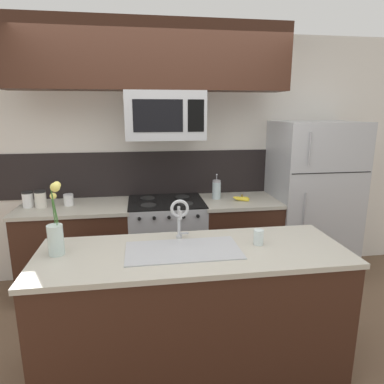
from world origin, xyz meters
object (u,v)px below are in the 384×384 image
object	(u,v)px
microwave	(165,115)
banana_bunch	(242,199)
flower_vase	(56,234)
storage_jar_medium	(41,199)
refrigerator	(311,201)
french_press	(216,190)
drinking_glass	(259,237)
stove_range	(167,243)
sink_faucet	(180,214)
storage_jar_short	(69,200)
storage_jar_tall	(28,199)

from	to	relation	value
microwave	banana_bunch	distance (m)	1.14
flower_vase	storage_jar_medium	bearing A→B (deg)	109.10
refrigerator	french_press	size ratio (longest dim) A/B	6.40
microwave	drinking_glass	distance (m)	1.55
stove_range	sink_faucet	size ratio (longest dim) A/B	3.04
stove_range	sink_faucet	distance (m)	1.24
microwave	flower_vase	size ratio (longest dim) A/B	1.56
storage_jar_short	storage_jar_tall	bearing A→B (deg)	-178.57
storage_jar_tall	storage_jar_medium	world-z (taller)	storage_jar_medium
banana_bunch	drinking_glass	distance (m)	1.18
flower_vase	drinking_glass	bearing A→B (deg)	-1.59
french_press	storage_jar_medium	bearing A→B (deg)	-177.74
microwave	drinking_glass	world-z (taller)	microwave
storage_jar_tall	microwave	bearing A→B (deg)	-1.59
storage_jar_medium	flower_vase	size ratio (longest dim) A/B	0.35
storage_jar_medium	french_press	xyz separation A→B (m)	(1.74, 0.07, 0.02)
microwave	storage_jar_tall	xyz separation A→B (m)	(-1.33, 0.04, -0.78)
storage_jar_tall	banana_bunch	distance (m)	2.11
banana_bunch	drinking_glass	bearing A→B (deg)	-101.15
stove_range	banana_bunch	distance (m)	0.91
french_press	sink_faucet	size ratio (longest dim) A/B	0.87
stove_range	sink_faucet	world-z (taller)	sink_faucet
storage_jar_tall	stove_range	bearing A→B (deg)	-0.69
storage_jar_tall	storage_jar_medium	size ratio (longest dim) A/B	0.93
microwave	french_press	xyz separation A→B (m)	(0.54, 0.08, -0.76)
microwave	flower_vase	xyz separation A→B (m)	(-0.80, -1.16, -0.73)
sink_faucet	refrigerator	bearing A→B (deg)	34.45
stove_range	storage_jar_short	bearing A→B (deg)	178.48
refrigerator	microwave	bearing A→B (deg)	-178.52
flower_vase	french_press	bearing A→B (deg)	42.94
storage_jar_medium	storage_jar_short	world-z (taller)	storage_jar_medium
storage_jar_short	sink_faucet	distance (m)	1.46
french_press	refrigerator	bearing A→B (deg)	-2.19
sink_faucet	banana_bunch	bearing A→B (deg)	52.62
storage_jar_medium	stove_range	bearing A→B (deg)	0.40
stove_range	refrigerator	xyz separation A→B (m)	(1.58, 0.02, 0.39)
banana_bunch	drinking_glass	size ratio (longest dim) A/B	1.79
stove_range	microwave	xyz separation A→B (m)	(0.00, -0.02, 1.31)
microwave	french_press	distance (m)	0.94
storage_jar_medium	storage_jar_short	distance (m)	0.25
storage_jar_short	flower_vase	bearing A→B (deg)	-82.61
storage_jar_tall	banana_bunch	xyz separation A→B (m)	(2.10, -0.08, -0.05)
storage_jar_tall	drinking_glass	distance (m)	2.25
stove_range	storage_jar_medium	distance (m)	1.32
stove_range	storage_jar_short	size ratio (longest dim) A/B	8.21
microwave	drinking_glass	size ratio (longest dim) A/B	7.01
storage_jar_medium	storage_jar_short	size ratio (longest dim) A/B	1.46
microwave	drinking_glass	xyz separation A→B (m)	(0.55, -1.20, -0.81)
refrigerator	storage_jar_tall	xyz separation A→B (m)	(-2.91, -0.00, 0.13)
microwave	storage_jar_medium	xyz separation A→B (m)	(-1.20, 0.01, -0.78)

